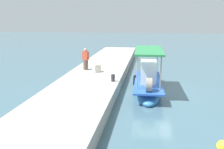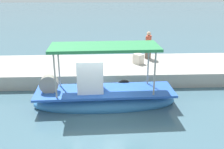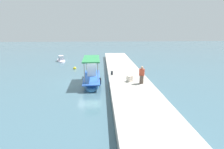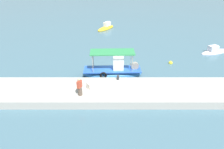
{
  "view_description": "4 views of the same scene",
  "coord_description": "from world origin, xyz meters",
  "views": [
    {
      "loc": [
        15.93,
        -0.3,
        4.81
      ],
      "look_at": [
        -0.81,
        -2.8,
        0.95
      ],
      "focal_mm": 41.09,
      "sensor_mm": 36.0,
      "label": 1
    },
    {
      "loc": [
        -0.15,
        10.17,
        5.29
      ],
      "look_at": [
        -0.7,
        -1.75,
        0.97
      ],
      "focal_mm": 41.6,
      "sensor_mm": 36.0,
      "label": 2
    },
    {
      "loc": [
        -19.24,
        -1.44,
        5.9
      ],
      "look_at": [
        -0.35,
        -2.56,
        0.95
      ],
      "focal_mm": 28.89,
      "sensor_mm": 36.0,
      "label": 3
    },
    {
      "loc": [
        -0.35,
        -19.38,
        10.65
      ],
      "look_at": [
        -0.42,
        -2.24,
        1.11
      ],
      "focal_mm": 32.14,
      "sensor_mm": 36.0,
      "label": 4
    }
  ],
  "objects": [
    {
      "name": "fisherman_near_bollard",
      "position": [
        -3.08,
        -5.2,
        1.5
      ],
      "size": [
        0.48,
        0.54,
        1.67
      ],
      "color": "brown",
      "rests_on": "dock_quay"
    },
    {
      "name": "cargo_crate",
      "position": [
        -2.34,
        -4.18,
        1.03
      ],
      "size": [
        0.66,
        0.67,
        0.56
      ],
      "primitive_type": "cube",
      "rotation": [
        0.0,
        0.0,
        2.28
      ],
      "color": "beige",
      "rests_on": "dock_quay"
    },
    {
      "name": "marker_buoy",
      "position": [
        6.75,
        2.5,
        0.09
      ],
      "size": [
        0.47,
        0.47,
        0.47
      ],
      "color": "yellow",
      "rests_on": "ground_plane"
    },
    {
      "name": "moored_boat_mid",
      "position": [
        -1.47,
        17.07,
        0.23
      ],
      "size": [
        3.63,
        4.25,
        1.48
      ],
      "color": "gold",
      "rests_on": "ground_plane"
    },
    {
      "name": "ground_plane",
      "position": [
        0.0,
        0.0,
        0.0
      ],
      "size": [
        120.0,
        120.0,
        0.0
      ],
      "primitive_type": "plane",
      "color": "#416270"
    },
    {
      "name": "main_fishing_boat",
      "position": [
        -0.22,
        -0.37,
        0.5
      ],
      "size": [
        6.37,
        1.95,
        3.11
      ],
      "color": "teal",
      "rests_on": "ground_plane"
    },
    {
      "name": "dock_quay",
      "position": [
        0.0,
        -4.22,
        0.37
      ],
      "size": [
        36.0,
        4.07,
        0.75
      ],
      "primitive_type": "cube",
      "color": "#A7A29A",
      "rests_on": "ground_plane"
    },
    {
      "name": "mooring_bollard",
      "position": [
        0.23,
        -2.58,
        0.97
      ],
      "size": [
        0.24,
        0.24,
        0.45
      ],
      "primitive_type": "cylinder",
      "color": "#2D2D33",
      "rests_on": "dock_quay"
    },
    {
      "name": "moored_boat_near",
      "position": [
        13.57,
        5.91,
        0.16
      ],
      "size": [
        4.54,
        2.78,
        1.27
      ],
      "color": "white",
      "rests_on": "ground_plane"
    }
  ]
}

